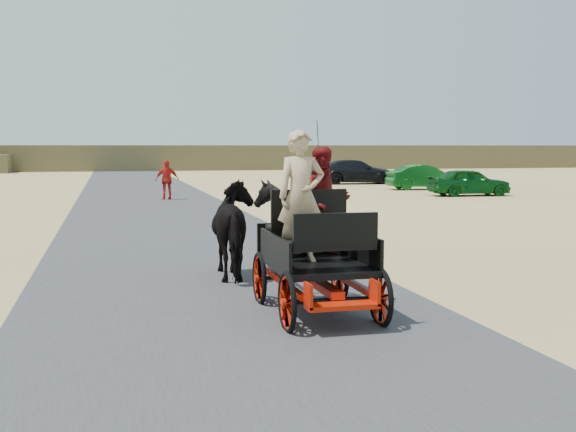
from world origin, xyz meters
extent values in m
plane|color=tan|center=(0.00, 0.00, 0.00)|extent=(140.00, 140.00, 0.00)
cube|color=#38383A|center=(0.00, 0.00, 0.01)|extent=(6.00, 140.00, 0.01)
cube|color=brown|center=(0.00, 62.00, 1.20)|extent=(140.00, 6.00, 2.40)
imported|color=black|center=(0.57, 3.15, 0.85)|extent=(0.91, 2.01, 1.70)
imported|color=black|center=(1.67, 3.15, 0.85)|extent=(1.37, 1.54, 1.70)
imported|color=tan|center=(0.92, 0.20, 1.62)|extent=(0.66, 0.43, 1.80)
imported|color=#660C0F|center=(1.42, 0.75, 1.51)|extent=(0.77, 0.60, 1.58)
imported|color=red|center=(0.80, 22.10, 0.86)|extent=(1.04, 0.51, 1.73)
imported|color=#0C4C19|center=(14.66, 21.28, 0.64)|extent=(3.86, 1.75, 1.28)
imported|color=#0C4C19|center=(14.74, 26.36, 0.66)|extent=(4.06, 1.62, 1.31)
imported|color=black|center=(13.10, 32.75, 0.74)|extent=(5.25, 2.52, 1.48)
imported|color=black|center=(12.70, 36.65, 0.60)|extent=(4.71, 3.30, 1.19)
camera|label=1|loc=(-1.62, -9.28, 2.30)|focal=45.00mm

